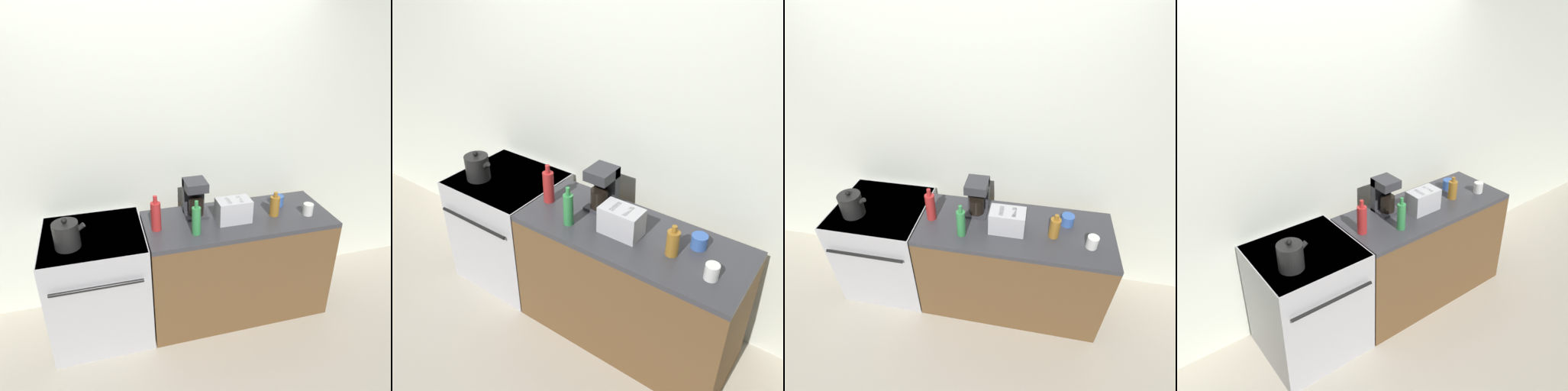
# 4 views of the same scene
# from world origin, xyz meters

# --- Properties ---
(ground_plane) EXTENTS (12.00, 12.00, 0.00)m
(ground_plane) POSITION_xyz_m (0.00, 0.00, 0.00)
(ground_plane) COLOR beige
(wall_back) EXTENTS (8.00, 0.05, 2.60)m
(wall_back) POSITION_xyz_m (0.00, 0.73, 1.30)
(wall_back) COLOR silver
(wall_back) RESTS_ON ground_plane
(stove) EXTENTS (0.73, 0.72, 0.88)m
(stove) POSITION_xyz_m (-0.58, 0.34, 0.45)
(stove) COLOR #B7B7BC
(stove) RESTS_ON ground_plane
(counter_block) EXTENTS (1.45, 0.59, 0.88)m
(counter_block) POSITION_xyz_m (0.52, 0.30, 0.44)
(counter_block) COLOR brown
(counter_block) RESTS_ON ground_plane
(kettle) EXTENTS (0.22, 0.17, 0.22)m
(kettle) POSITION_xyz_m (-0.74, 0.22, 0.97)
(kettle) COLOR black
(kettle) RESTS_ON stove
(toaster) EXTENTS (0.26, 0.15, 0.18)m
(toaster) POSITION_xyz_m (0.46, 0.26, 0.97)
(toaster) COLOR #BCBCC1
(toaster) RESTS_ON counter_block
(coffee_maker) EXTENTS (0.16, 0.19, 0.29)m
(coffee_maker) POSITION_xyz_m (0.21, 0.44, 1.03)
(coffee_maker) COLOR #333338
(coffee_maker) RESTS_ON counter_block
(bottle_amber) EXTENTS (0.07, 0.07, 0.19)m
(bottle_amber) POSITION_xyz_m (0.80, 0.26, 0.96)
(bottle_amber) COLOR #9E6B23
(bottle_amber) RESTS_ON counter_block
(bottle_green) EXTENTS (0.06, 0.06, 0.26)m
(bottle_green) POSITION_xyz_m (0.14, 0.15, 0.99)
(bottle_green) COLOR #338C47
(bottle_green) RESTS_ON counter_block
(bottle_red) EXTENTS (0.07, 0.07, 0.27)m
(bottle_red) POSITION_xyz_m (-0.12, 0.28, 0.99)
(bottle_red) COLOR #B72828
(bottle_red) RESTS_ON counter_block
(cup_blue) EXTENTS (0.10, 0.10, 0.08)m
(cup_blue) POSITION_xyz_m (0.90, 0.40, 0.92)
(cup_blue) COLOR #3860B2
(cup_blue) RESTS_ON counter_block
(cup_white) EXTENTS (0.08, 0.08, 0.09)m
(cup_white) POSITION_xyz_m (1.06, 0.20, 0.93)
(cup_white) COLOR white
(cup_white) RESTS_ON counter_block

